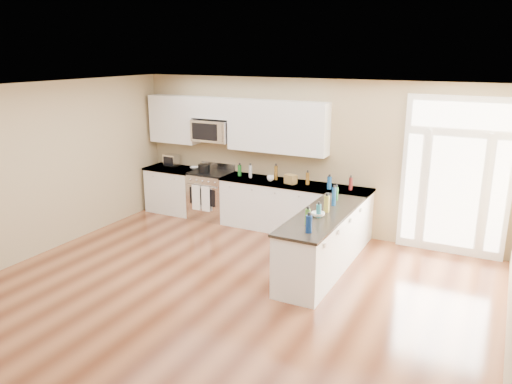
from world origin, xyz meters
TOP-DOWN VIEW (x-y plane):
  - ground at (0.00, 0.00)m, footprint 8.00×8.00m
  - room_shell at (0.00, 0.00)m, footprint 8.00×8.00m
  - back_cabinet_left at (-2.87, 3.69)m, footprint 1.10×0.66m
  - back_cabinet_right at (-0.16, 3.69)m, footprint 2.85×0.66m
  - peninsula_cabinet at (0.93, 2.24)m, footprint 0.69×2.32m
  - upper_cabinet_left at (-2.88, 3.83)m, footprint 1.04×0.33m
  - upper_cabinet_right at (-0.57, 3.83)m, footprint 1.94×0.33m
  - upper_cabinet_short at (-1.95, 3.83)m, footprint 0.82×0.33m
  - microwave at (-1.95, 3.80)m, footprint 0.78×0.41m
  - entry_door at (2.55, 3.95)m, footprint 1.70×0.10m
  - kitchen_range at (-1.95, 3.69)m, footprint 0.79×0.70m
  - stockpot at (-2.05, 3.61)m, footprint 0.30×0.30m
  - toaster_oven at (-2.98, 3.81)m, footprint 0.30×0.24m
  - cardboard_box at (-0.19, 3.62)m, footprint 0.24×0.20m
  - bowl_left at (-2.40, 3.79)m, footprint 0.24×0.24m
  - bowl_peninsula at (0.90, 2.09)m, footprint 0.20×0.20m
  - cup_counter at (-0.60, 3.63)m, footprint 0.14×0.14m
  - counter_bottles at (0.42, 2.82)m, footprint 2.41×2.42m

SIDE VIEW (x-z plane):
  - ground at x=0.00m, z-range 0.00..0.00m
  - peninsula_cabinet at x=0.93m, z-range -0.04..0.90m
  - back_cabinet_right at x=-0.16m, z-range -0.03..0.91m
  - back_cabinet_left at x=-2.87m, z-range -0.03..0.91m
  - kitchen_range at x=-1.95m, z-range -0.06..1.02m
  - bowl_left at x=-2.40m, z-range 0.94..0.98m
  - bowl_peninsula at x=0.90m, z-range 0.94..1.00m
  - cup_counter at x=-0.60m, z-range 0.94..1.04m
  - cardboard_box at x=-0.19m, z-range 0.94..1.11m
  - stockpot at x=-2.05m, z-range 0.95..1.13m
  - counter_bottles at x=0.42m, z-range 0.91..1.20m
  - toaster_oven at x=-2.98m, z-range 0.94..1.19m
  - entry_door at x=2.55m, z-range 0.00..2.60m
  - room_shell at x=0.00m, z-range -2.29..5.71m
  - microwave at x=-1.95m, z-range 1.55..1.97m
  - upper_cabinet_left at x=-2.88m, z-range 1.45..2.40m
  - upper_cabinet_right at x=-0.57m, z-range 1.45..2.40m
  - upper_cabinet_short at x=-1.95m, z-range 2.00..2.40m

